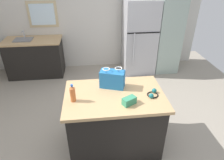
{
  "coord_description": "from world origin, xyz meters",
  "views": [
    {
      "loc": [
        -0.14,
        -2.43,
        2.39
      ],
      "look_at": [
        0.14,
        0.04,
        0.95
      ],
      "focal_mm": 31.84,
      "sensor_mm": 36.0,
      "label": 1
    }
  ],
  "objects_px": {
    "shopping_bag": "(112,79)",
    "bottle": "(73,94)",
    "small_box": "(129,101)",
    "tall_cabinet": "(168,26)",
    "ear_defenders": "(153,94)",
    "kitchen_island": "(114,120)",
    "refrigerator": "(139,37)"
  },
  "relations": [
    {
      "from": "kitchen_island",
      "to": "bottle",
      "type": "bearing_deg",
      "value": -171.37
    },
    {
      "from": "bottle",
      "to": "ear_defenders",
      "type": "relative_size",
      "value": 1.17
    },
    {
      "from": "tall_cabinet",
      "to": "kitchen_island",
      "type": "bearing_deg",
      "value": -123.45
    },
    {
      "from": "shopping_bag",
      "to": "small_box",
      "type": "bearing_deg",
      "value": -69.55
    },
    {
      "from": "shopping_bag",
      "to": "ear_defenders",
      "type": "xyz_separation_m",
      "value": [
        0.5,
        -0.27,
        -0.1
      ]
    },
    {
      "from": "refrigerator",
      "to": "ear_defenders",
      "type": "distance_m",
      "value": 2.51
    },
    {
      "from": "refrigerator",
      "to": "bottle",
      "type": "height_order",
      "value": "refrigerator"
    },
    {
      "from": "bottle",
      "to": "ear_defenders",
      "type": "height_order",
      "value": "bottle"
    },
    {
      "from": "shopping_bag",
      "to": "small_box",
      "type": "relative_size",
      "value": 2.18
    },
    {
      "from": "shopping_bag",
      "to": "bottle",
      "type": "xyz_separation_m",
      "value": [
        -0.53,
        -0.28,
        -0.02
      ]
    },
    {
      "from": "refrigerator",
      "to": "small_box",
      "type": "distance_m",
      "value": 2.74
    },
    {
      "from": "refrigerator",
      "to": "bottle",
      "type": "xyz_separation_m",
      "value": [
        -1.44,
        -2.49,
        0.13
      ]
    },
    {
      "from": "refrigerator",
      "to": "small_box",
      "type": "xyz_separation_m",
      "value": [
        -0.75,
        -2.63,
        0.07
      ]
    },
    {
      "from": "kitchen_island",
      "to": "ear_defenders",
      "type": "distance_m",
      "value": 0.69
    },
    {
      "from": "shopping_bag",
      "to": "bottle",
      "type": "relative_size",
      "value": 1.53
    },
    {
      "from": "tall_cabinet",
      "to": "small_box",
      "type": "relative_size",
      "value": 13.2
    },
    {
      "from": "refrigerator",
      "to": "bottle",
      "type": "relative_size",
      "value": 7.26
    },
    {
      "from": "small_box",
      "to": "bottle",
      "type": "height_order",
      "value": "bottle"
    },
    {
      "from": "bottle",
      "to": "ear_defenders",
      "type": "xyz_separation_m",
      "value": [
        1.03,
        0.01,
        -0.09
      ]
    },
    {
      "from": "ear_defenders",
      "to": "shopping_bag",
      "type": "bearing_deg",
      "value": 151.47
    },
    {
      "from": "small_box",
      "to": "kitchen_island",
      "type": "bearing_deg",
      "value": 124.19
    },
    {
      "from": "small_box",
      "to": "bottle",
      "type": "bearing_deg",
      "value": 168.17
    },
    {
      "from": "shopping_bag",
      "to": "ear_defenders",
      "type": "height_order",
      "value": "shopping_bag"
    },
    {
      "from": "refrigerator",
      "to": "tall_cabinet",
      "type": "xyz_separation_m",
      "value": [
        0.68,
        0.0,
        0.24
      ]
    },
    {
      "from": "kitchen_island",
      "to": "refrigerator",
      "type": "bearing_deg",
      "value": 69.37
    },
    {
      "from": "refrigerator",
      "to": "ear_defenders",
      "type": "relative_size",
      "value": 8.47
    },
    {
      "from": "refrigerator",
      "to": "shopping_bag",
      "type": "distance_m",
      "value": 2.39
    },
    {
      "from": "refrigerator",
      "to": "ear_defenders",
      "type": "bearing_deg",
      "value": -99.32
    },
    {
      "from": "kitchen_island",
      "to": "tall_cabinet",
      "type": "xyz_separation_m",
      "value": [
        1.59,
        2.4,
        0.67
      ]
    },
    {
      "from": "tall_cabinet",
      "to": "ear_defenders",
      "type": "distance_m",
      "value": 2.71
    },
    {
      "from": "small_box",
      "to": "tall_cabinet",
      "type": "bearing_deg",
      "value": 61.37
    },
    {
      "from": "kitchen_island",
      "to": "bottle",
      "type": "relative_size",
      "value": 5.5
    }
  ]
}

